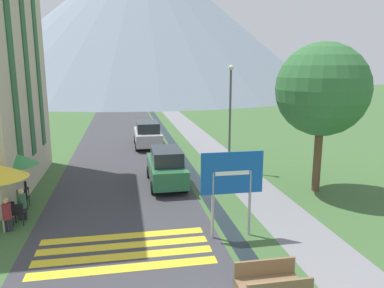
# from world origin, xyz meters

# --- Properties ---
(ground_plane) EXTENTS (160.00, 160.00, 0.00)m
(ground_plane) POSITION_xyz_m (0.00, 20.00, 0.00)
(ground_plane) COLOR #3D6033
(road) EXTENTS (6.40, 60.00, 0.01)m
(road) POSITION_xyz_m (-2.50, 30.00, 0.00)
(road) COLOR #38383D
(road) RESTS_ON ground_plane
(footpath) EXTENTS (2.20, 60.00, 0.01)m
(footpath) POSITION_xyz_m (3.60, 30.00, 0.00)
(footpath) COLOR slate
(footpath) RESTS_ON ground_plane
(drainage_channel) EXTENTS (0.60, 60.00, 0.00)m
(drainage_channel) POSITION_xyz_m (1.20, 30.00, 0.00)
(drainage_channel) COLOR black
(drainage_channel) RESTS_ON ground_plane
(crosswalk_marking) EXTENTS (5.44, 2.54, 0.01)m
(crosswalk_marking) POSITION_xyz_m (-2.50, 4.39, 0.01)
(crosswalk_marking) COLOR yellow
(crosswalk_marking) RESTS_ON ground_plane
(mountain_distant) EXTENTS (76.75, 76.75, 31.61)m
(mountain_distant) POSITION_xyz_m (2.54, 79.15, 15.81)
(mountain_distant) COLOR gray
(mountain_distant) RESTS_ON ground_plane
(road_sign) EXTENTS (2.11, 0.11, 2.96)m
(road_sign) POSITION_xyz_m (1.09, 4.78, 2.00)
(road_sign) COLOR #9E9EA3
(road_sign) RESTS_ON ground_plane
(footbridge) EXTENTS (1.70, 1.10, 0.65)m
(footbridge) POSITION_xyz_m (1.20, 1.45, 0.23)
(footbridge) COLOR brown
(footbridge) RESTS_ON ground_plane
(parked_car_near) EXTENTS (1.71, 4.19, 1.82)m
(parked_car_near) POSITION_xyz_m (-0.40, 10.86, 0.91)
(parked_car_near) COLOR #28663D
(parked_car_near) RESTS_ON ground_plane
(parked_car_far) EXTENTS (1.90, 4.32, 1.82)m
(parked_car_far) POSITION_xyz_m (-0.68, 19.89, 0.91)
(parked_car_far) COLOR #B2B2B7
(parked_car_far) RESTS_ON ground_plane
(cafe_chair_middle) EXTENTS (0.40, 0.40, 0.85)m
(cafe_chair_middle) POSITION_xyz_m (-6.48, 8.73, 0.51)
(cafe_chair_middle) COLOR black
(cafe_chair_middle) RESTS_ON ground_plane
(cafe_chair_near_left) EXTENTS (0.40, 0.40, 0.85)m
(cafe_chair_near_left) POSITION_xyz_m (-6.25, 7.06, 0.51)
(cafe_chair_near_left) COLOR black
(cafe_chair_near_left) RESTS_ON ground_plane
(cafe_chair_near_right) EXTENTS (0.40, 0.40, 0.85)m
(cafe_chair_near_right) POSITION_xyz_m (-6.61, 7.37, 0.51)
(cafe_chair_near_right) COLOR black
(cafe_chair_near_right) RESTS_ON ground_plane
(cafe_chair_far_right) EXTENTS (0.40, 0.40, 0.85)m
(cafe_chair_far_right) POSITION_xyz_m (-6.77, 9.89, 0.51)
(cafe_chair_far_right) COLOR black
(cafe_chair_far_right) RESTS_ON ground_plane
(cafe_umbrella_middle_green) EXTENTS (1.90, 1.90, 2.26)m
(cafe_umbrella_middle_green) POSITION_xyz_m (-6.80, 9.19, 2.00)
(cafe_umbrella_middle_green) COLOR #B7B2A8
(cafe_umbrella_middle_green) RESTS_ON ground_plane
(person_seated_near) EXTENTS (0.32, 0.32, 1.25)m
(person_seated_near) POSITION_xyz_m (-6.50, 6.60, 0.69)
(person_seated_near) COLOR #282833
(person_seated_near) RESTS_ON ground_plane
(person_seated_far) EXTENTS (0.32, 0.32, 1.21)m
(person_seated_far) POSITION_xyz_m (-6.25, 7.61, 0.67)
(person_seated_far) COLOR #282833
(person_seated_far) RESTS_ON ground_plane
(streetlamp) EXTENTS (0.28, 0.28, 5.76)m
(streetlamp) POSITION_xyz_m (3.33, 12.79, 3.37)
(streetlamp) COLOR #515156
(streetlamp) RESTS_ON ground_plane
(tree_by_path) EXTENTS (4.14, 4.14, 6.76)m
(tree_by_path) POSITION_xyz_m (6.34, 8.71, 4.68)
(tree_by_path) COLOR brown
(tree_by_path) RESTS_ON ground_plane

